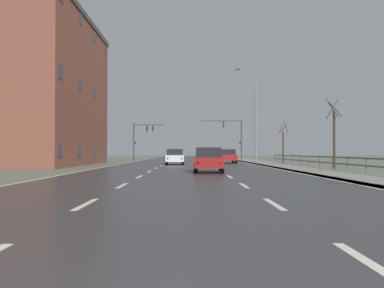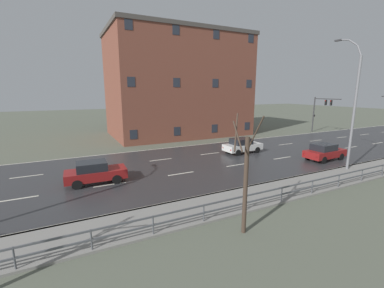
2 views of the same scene
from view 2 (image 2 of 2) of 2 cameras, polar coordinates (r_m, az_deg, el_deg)
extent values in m
cube|color=#5B6051|center=(34.03, 26.30, -0.46)|extent=(160.00, 160.00, 0.12)
cube|color=#303033|center=(44.11, 35.81, 1.15)|extent=(14.00, 120.00, 0.02)
cube|color=beige|center=(23.32, -32.94, -6.08)|extent=(0.16, 2.20, 0.01)
cube|color=beige|center=(23.26, -19.62, -4.88)|extent=(0.16, 2.20, 0.01)
cube|color=beige|center=(24.42, -6.96, -3.50)|extent=(0.16, 2.20, 0.01)
cube|color=beige|center=(26.65, 4.03, -2.15)|extent=(0.16, 2.20, 0.01)
cube|color=beige|center=(29.71, 13.04, -0.99)|extent=(0.16, 2.20, 0.01)
cube|color=beige|center=(33.36, 20.21, -0.04)|extent=(0.16, 2.20, 0.01)
cube|color=beige|center=(37.44, 25.90, 0.71)|extent=(0.16, 2.20, 0.01)
cube|color=beige|center=(41.82, 30.44, 1.31)|extent=(0.16, 2.20, 0.01)
cube|color=beige|center=(46.42, 34.10, 1.78)|extent=(0.16, 2.20, 0.01)
cube|color=beige|center=(18.92, -34.38, -10.08)|extent=(0.16, 2.20, 0.01)
cube|color=beige|center=(18.85, -17.78, -8.62)|extent=(0.16, 2.20, 0.01)
cube|color=beige|center=(20.27, -2.46, -6.61)|extent=(0.16, 2.20, 0.01)
cube|color=beige|center=(22.90, 10.00, -4.62)|extent=(0.16, 2.20, 0.01)
cube|color=beige|center=(26.40, 19.48, -2.94)|extent=(0.16, 2.20, 0.01)
cube|color=beige|center=(30.45, 26.58, -1.63)|extent=(0.16, 2.20, 0.01)
cube|color=beige|center=(34.87, 31.94, -0.62)|extent=(0.16, 2.20, 0.01)
cube|color=beige|center=(39.54, 36.06, 0.16)|extent=(0.16, 2.20, 0.01)
cube|color=beige|center=(47.59, 28.57, 2.57)|extent=(0.16, 120.00, 0.01)
cube|color=#515459|center=(11.57, -15.07, -16.73)|extent=(0.06, 38.61, 0.08)
cube|color=#515459|center=(11.76, -14.96, -18.44)|extent=(0.06, 38.61, 0.08)
cylinder|color=#515459|center=(11.83, -34.84, -20.39)|extent=(0.07, 0.07, 1.00)
cylinder|color=#515459|center=(11.66, -21.51, -19.47)|extent=(0.07, 0.07, 1.00)
cylinder|color=#515459|center=(12.05, -8.66, -17.65)|extent=(0.07, 0.07, 1.00)
cylinder|color=#515459|center=(12.96, 2.62, -15.31)|extent=(0.07, 0.07, 1.00)
cylinder|color=#515459|center=(14.28, 11.91, -12.90)|extent=(0.07, 0.07, 1.00)
cylinder|color=#515459|center=(15.90, 19.33, -10.71)|extent=(0.07, 0.07, 1.00)
cylinder|color=#515459|center=(17.76, 25.21, -8.82)|extent=(0.07, 0.07, 1.00)
cylinder|color=#515459|center=(19.77, 29.89, -7.23)|extent=(0.07, 0.07, 1.00)
cylinder|color=#515459|center=(21.90, 33.66, -5.91)|extent=(0.07, 0.07, 1.00)
cylinder|color=#515459|center=(24.12, 36.74, -4.81)|extent=(0.07, 0.07, 1.00)
cylinder|color=slate|center=(23.92, 32.35, 5.37)|extent=(0.20, 0.20, 9.00)
cylinder|color=slate|center=(24.13, 33.27, 17.05)|extent=(0.47, 0.11, 0.85)
cylinder|color=slate|center=(24.51, 32.29, 18.59)|extent=(0.79, 0.11, 0.60)
cylinder|color=slate|center=(25.00, 30.74, 19.35)|extent=(0.89, 0.11, 0.26)
cube|color=#333335|center=(25.25, 29.87, 19.41)|extent=(0.56, 0.24, 0.12)
cylinder|color=#38383A|center=(45.34, 25.46, 5.96)|extent=(0.18, 0.18, 5.52)
cylinder|color=#38383A|center=(43.91, 27.98, 8.88)|extent=(4.33, 0.12, 0.12)
cube|color=black|center=(44.05, 27.68, 8.19)|extent=(0.20, 0.28, 0.80)
sphere|color=red|center=(43.92, 27.60, 8.53)|extent=(0.14, 0.14, 0.14)
sphere|color=#2D2D2D|center=(43.93, 27.57, 8.20)|extent=(0.14, 0.14, 0.14)
sphere|color=#2D2D2D|center=(43.94, 27.54, 7.86)|extent=(0.14, 0.14, 0.14)
cube|color=black|center=(43.55, 28.61, 8.08)|extent=(0.20, 0.28, 0.80)
sphere|color=red|center=(43.42, 28.53, 8.42)|extent=(0.14, 0.14, 0.14)
sphere|color=#2D2D2D|center=(43.43, 28.49, 8.08)|extent=(0.14, 0.14, 0.14)
sphere|color=#2D2D2D|center=(43.44, 28.46, 7.74)|extent=(0.14, 0.14, 0.14)
cube|color=black|center=(45.17, 25.62, 5.73)|extent=(0.18, 0.12, 0.32)
cube|color=silver|center=(27.41, 11.23, -0.62)|extent=(1.89, 4.15, 0.64)
cube|color=black|center=(27.13, 10.88, 0.61)|extent=(1.62, 2.05, 0.60)
cube|color=slate|center=(27.74, 12.40, 0.74)|extent=(1.41, 0.12, 0.51)
cylinder|color=black|center=(27.71, 14.30, -1.31)|extent=(0.24, 0.67, 0.66)
cylinder|color=black|center=(28.89, 12.14, -0.68)|extent=(0.24, 0.67, 0.66)
cylinder|color=black|center=(26.09, 10.18, -1.92)|extent=(0.24, 0.67, 0.66)
cylinder|color=black|center=(27.33, 8.07, -1.23)|extent=(0.24, 0.67, 0.66)
cube|color=red|center=(26.71, 6.97, -0.80)|extent=(0.16, 0.04, 0.14)
cube|color=red|center=(25.67, 8.67, -1.36)|extent=(0.16, 0.04, 0.14)
cube|color=maroon|center=(27.19, 27.49, -1.83)|extent=(1.88, 4.15, 0.64)
cube|color=black|center=(26.86, 27.31, -0.61)|extent=(1.62, 2.05, 0.60)
cube|color=slate|center=(27.65, 28.43, -0.45)|extent=(1.41, 0.12, 0.51)
cylinder|color=black|center=(27.89, 30.27, -2.48)|extent=(0.24, 0.67, 0.66)
cylinder|color=black|center=(28.73, 27.54, -1.83)|extent=(0.24, 0.67, 0.66)
cylinder|color=black|center=(25.79, 27.29, -3.22)|extent=(0.24, 0.67, 0.66)
cylinder|color=black|center=(26.70, 24.45, -2.49)|extent=(0.24, 0.67, 0.66)
cube|color=red|center=(25.95, 23.75, -2.09)|extent=(0.16, 0.04, 0.14)
cube|color=red|center=(25.19, 26.10, -2.69)|extent=(0.16, 0.04, 0.14)
cube|color=maroon|center=(19.37, -20.59, -6.30)|extent=(1.90, 4.16, 0.64)
cube|color=black|center=(19.19, -21.47, -4.60)|extent=(1.63, 2.05, 0.60)
cube|color=slate|center=(19.25, -18.64, -4.40)|extent=(1.41, 0.13, 0.51)
cylinder|color=black|center=(18.81, -16.45, -7.57)|extent=(0.24, 0.67, 0.66)
cylinder|color=black|center=(20.34, -17.12, -6.16)|extent=(0.24, 0.67, 0.66)
cylinder|color=black|center=(18.68, -24.25, -8.29)|extent=(0.24, 0.67, 0.66)
cylinder|color=black|center=(20.22, -24.32, -6.81)|extent=(0.24, 0.67, 0.66)
cube|color=red|center=(20.00, -26.57, -6.24)|extent=(0.16, 0.05, 0.14)
cube|color=red|center=(18.75, -26.67, -7.41)|extent=(0.16, 0.05, 0.14)
cube|color=brown|center=(38.91, -3.23, 12.61)|extent=(12.22, 19.11, 14.06)
cube|color=#4C4742|center=(39.71, -3.36, 23.18)|extent=(12.46, 19.49, 0.50)
cube|color=#282D38|center=(30.81, -12.88, 2.07)|extent=(0.04, 0.90, 1.10)
cube|color=#282D38|center=(32.56, -3.32, 2.85)|extent=(0.04, 0.90, 1.10)
cube|color=#282D38|center=(35.11, 5.07, 3.47)|extent=(0.04, 0.90, 1.10)
cube|color=#282D38|center=(38.30, 12.20, 3.94)|extent=(0.04, 0.90, 1.10)
cube|color=#282D38|center=(30.43, -13.40, 13.35)|extent=(0.04, 0.90, 1.10)
cube|color=#282D38|center=(32.19, -3.45, 13.52)|extent=(0.04, 0.90, 1.10)
cube|color=#282D38|center=(34.77, 5.25, 13.36)|extent=(0.04, 0.90, 1.10)
cube|color=#282D38|center=(37.99, 12.60, 12.98)|extent=(0.04, 0.90, 1.10)
cube|color=#282D38|center=(31.22, -13.97, 24.46)|extent=(0.04, 0.90, 1.10)
cube|color=#282D38|center=(32.95, -3.59, 24.07)|extent=(0.04, 0.90, 1.10)
cube|color=#282D38|center=(35.47, 5.45, 23.14)|extent=(0.04, 0.90, 1.10)
cube|color=#282D38|center=(38.63, 13.02, 21.95)|extent=(0.04, 0.90, 1.10)
cylinder|color=#423328|center=(11.74, 11.83, -9.24)|extent=(0.20, 0.20, 4.47)
cylinder|color=#423328|center=(10.93, 10.17, 1.74)|extent=(0.98, 0.24, 1.20)
cylinder|color=#423328|center=(11.13, 9.81, 2.67)|extent=(0.81, 0.70, 1.56)
cylinder|color=#423328|center=(11.40, 14.09, 2.54)|extent=(0.94, 0.08, 1.51)
camera|label=1|loc=(31.28, -75.42, -6.49)|focal=37.68mm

